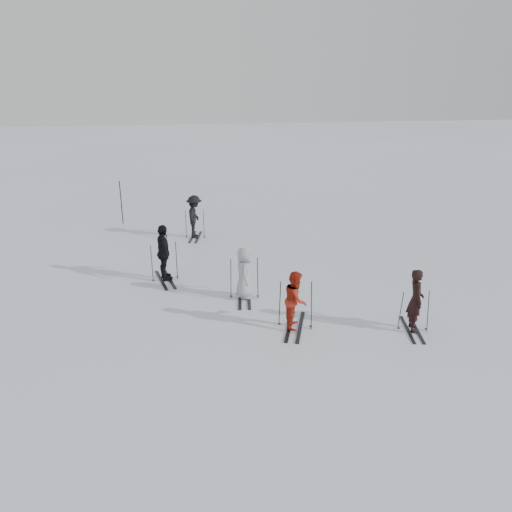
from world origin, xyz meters
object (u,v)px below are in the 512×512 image
at_px(skier_red, 296,300).
at_px(skier_uphill_left, 164,254).
at_px(skier_near_dark, 415,301).
at_px(piste_marker, 121,202).
at_px(skier_grey, 244,274).
at_px(skier_uphill_far, 195,217).

relative_size(skier_red, skier_uphill_left, 0.84).
distance_m(skier_near_dark, skier_uphill_left, 7.89).
height_order(skier_uphill_left, piste_marker, piste_marker).
xyz_separation_m(skier_grey, piste_marker, (-4.25, 9.05, 0.19)).
relative_size(skier_grey, piste_marker, 0.80).
bearing_deg(skier_uphill_far, skier_near_dark, -138.53).
distance_m(skier_near_dark, skier_uphill_far, 10.47).
relative_size(skier_grey, skier_uphill_far, 0.90).
height_order(skier_grey, skier_uphill_left, skier_uphill_left).
bearing_deg(skier_uphill_left, skier_near_dark, -136.97).
bearing_deg(skier_uphill_far, piste_marker, 60.82).
bearing_deg(skier_grey, skier_near_dark, -116.29).
bearing_deg(skier_uphill_left, skier_grey, -138.99).
distance_m(skier_uphill_left, piste_marker, 7.47).
bearing_deg(skier_near_dark, piste_marker, 47.83).
bearing_deg(skier_uphill_left, skier_red, -150.29).
xyz_separation_m(skier_grey, skier_uphill_left, (-2.35, 1.82, 0.14)).
relative_size(skier_uphill_far, piste_marker, 0.89).
height_order(skier_near_dark, skier_grey, skier_near_dark).
distance_m(skier_uphill_far, piste_marker, 4.16).
bearing_deg(skier_uphill_left, piste_marker, 3.46).
relative_size(skier_near_dark, skier_uphill_far, 0.96).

